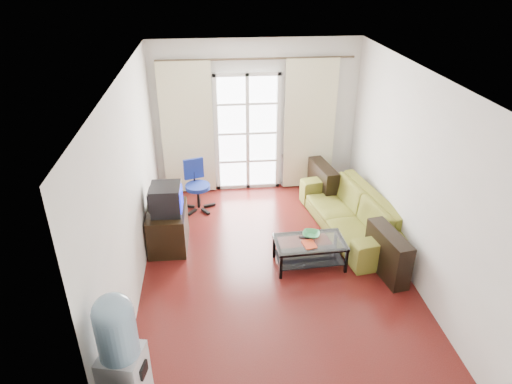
% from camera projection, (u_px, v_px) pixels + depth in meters
% --- Properties ---
extents(floor, '(5.20, 5.20, 0.00)m').
position_uv_depth(floor, '(274.00, 269.00, 6.37)').
color(floor, '#5E1B16').
rests_on(floor, ground).
extents(ceiling, '(5.20, 5.20, 0.00)m').
position_uv_depth(ceiling, '(279.00, 75.00, 5.12)').
color(ceiling, white).
rests_on(ceiling, wall_back).
extents(wall_back, '(3.60, 0.02, 2.70)m').
position_uv_depth(wall_back, '(256.00, 117.00, 8.04)').
color(wall_back, white).
rests_on(wall_back, floor).
extents(wall_front, '(3.60, 0.02, 2.70)m').
position_uv_depth(wall_front, '(325.00, 334.00, 3.45)').
color(wall_front, white).
rests_on(wall_front, floor).
extents(wall_left, '(0.02, 5.20, 2.70)m').
position_uv_depth(wall_left, '(131.00, 189.00, 5.58)').
color(wall_left, white).
rests_on(wall_left, floor).
extents(wall_right, '(0.02, 5.20, 2.70)m').
position_uv_depth(wall_right, '(414.00, 176.00, 5.91)').
color(wall_right, white).
rests_on(wall_right, floor).
extents(french_door, '(1.16, 0.06, 2.15)m').
position_uv_depth(french_door, '(248.00, 133.00, 8.10)').
color(french_door, white).
rests_on(french_door, wall_back).
extents(curtain_rod, '(3.30, 0.04, 0.04)m').
position_uv_depth(curtain_rod, '(256.00, 59.00, 7.47)').
color(curtain_rod, '#4C3F2D').
rests_on(curtain_rod, wall_back).
extents(curtain_left, '(0.90, 0.07, 2.35)m').
position_uv_depth(curtain_left, '(187.00, 130.00, 7.89)').
color(curtain_left, beige).
rests_on(curtain_left, curtain_rod).
extents(curtain_right, '(0.90, 0.07, 2.35)m').
position_uv_depth(curtain_right, '(309.00, 126.00, 8.09)').
color(curtain_right, beige).
rests_on(curtain_right, curtain_rod).
extents(radiator, '(0.64, 0.12, 0.64)m').
position_uv_depth(radiator, '(299.00, 170.00, 8.49)').
color(radiator, gray).
rests_on(radiator, floor).
extents(sofa, '(2.52, 1.60, 0.65)m').
position_uv_depth(sofa, '(351.00, 212.00, 7.11)').
color(sofa, brown).
rests_on(sofa, floor).
extents(coffee_table, '(0.99, 0.60, 0.39)m').
position_uv_depth(coffee_table, '(310.00, 250.00, 6.35)').
color(coffee_table, silver).
rests_on(coffee_table, floor).
extents(bowl, '(0.38, 0.38, 0.06)m').
position_uv_depth(bowl, '(311.00, 235.00, 6.38)').
color(bowl, '#338D33').
rests_on(bowl, coffee_table).
extents(book, '(0.23, 0.27, 0.02)m').
position_uv_depth(book, '(304.00, 245.00, 6.17)').
color(book, '#B12A15').
rests_on(book, coffee_table).
extents(remote, '(0.15, 0.07, 0.02)m').
position_uv_depth(remote, '(304.00, 237.00, 6.35)').
color(remote, black).
rests_on(remote, coffee_table).
extents(tv_stand, '(0.56, 0.83, 0.60)m').
position_uv_depth(tv_stand, '(168.00, 228.00, 6.76)').
color(tv_stand, black).
rests_on(tv_stand, floor).
extents(crt_tv, '(0.47, 0.46, 0.42)m').
position_uv_depth(crt_tv, '(165.00, 199.00, 6.48)').
color(crt_tv, black).
rests_on(crt_tv, tv_stand).
extents(task_chair, '(0.73, 0.73, 0.86)m').
position_uv_depth(task_chair, '(198.00, 195.00, 7.78)').
color(task_chair, black).
rests_on(task_chair, floor).
extents(water_cooler, '(0.40, 0.40, 1.64)m').
position_uv_depth(water_cooler, '(124.00, 371.00, 3.76)').
color(water_cooler, silver).
rests_on(water_cooler, floor).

